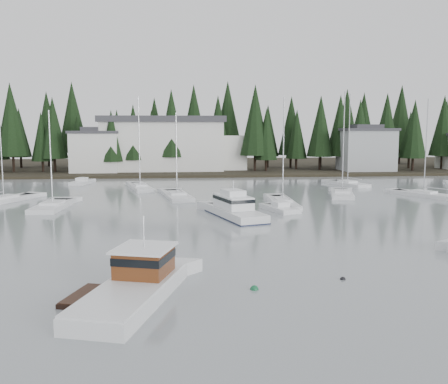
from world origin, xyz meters
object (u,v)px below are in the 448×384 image
object	(u,v)px
sailboat_8	(283,204)
runabout_1	(280,210)
sailboat_0	(4,201)
sailboat_5	(423,196)
sailboat_10	(53,208)
sailboat_6	(347,185)
runabout_3	(82,183)
sailboat_11	(342,195)
house_east_a	(366,149)
house_west	(95,151)
lobster_boat_brown	(133,289)
sailboat_9	(140,188)
sailboat_4	(177,197)
cabin_cruiser_center	(234,211)
harbor_inn	(173,144)

from	to	relation	value
sailboat_8	runabout_1	world-z (taller)	sailboat_8
sailboat_0	sailboat_5	xyz separation A→B (m)	(53.61, 0.48, 0.01)
sailboat_10	sailboat_6	bearing A→B (deg)	-61.46
sailboat_0	sailboat_6	size ratio (longest dim) A/B	0.91
sailboat_10	runabout_3	size ratio (longest dim) A/B	1.91
sailboat_6	sailboat_11	distance (m)	12.98
house_east_a	sailboat_11	distance (m)	37.88
house_west	lobster_boat_brown	xyz separation A→B (m)	(14.03, -73.76, -4.11)
sailboat_8	runabout_1	distance (m)	4.67
sailboat_0	runabout_1	world-z (taller)	sailboat_0
sailboat_0	sailboat_9	distance (m)	19.71
house_east_a	sailboat_11	bearing A→B (deg)	-115.24
sailboat_6	runabout_1	world-z (taller)	sailboat_6
sailboat_4	sailboat_6	distance (m)	29.32
sailboat_6	house_west	bearing A→B (deg)	43.14
sailboat_11	runabout_1	distance (m)	15.69
lobster_boat_brown	sailboat_4	size ratio (longest dim) A/B	0.88
sailboat_5	runabout_1	distance (m)	23.53
sailboat_6	sailboat_8	size ratio (longest dim) A/B	1.13
sailboat_0	sailboat_10	bearing A→B (deg)	-102.47
sailboat_8	sailboat_5	bearing A→B (deg)	-73.60
house_west	lobster_boat_brown	size ratio (longest dim) A/B	0.94
sailboat_11	runabout_3	xyz separation A→B (m)	(-37.44, 17.84, 0.05)
house_west	sailboat_10	distance (m)	42.66
sailboat_5	sailboat_10	xyz separation A→B (m)	(-46.44, -5.94, -0.03)
house_east_a	cabin_cruiser_center	distance (m)	58.48
house_west	harbor_inn	bearing A→B (deg)	12.52
house_west	house_east_a	world-z (taller)	house_east_a
sailboat_0	cabin_cruiser_center	bearing A→B (deg)	-90.65
sailboat_9	runabout_1	xyz separation A→B (m)	(16.82, -21.74, 0.05)
sailboat_4	sailboat_5	xyz separation A→B (m)	(32.55, -1.59, 0.03)
harbor_inn	sailboat_5	xyz separation A→B (m)	(33.55, -39.76, -5.70)
house_west	sailboat_10	xyz separation A→B (m)	(2.15, -42.36, -4.60)
sailboat_4	sailboat_11	xyz separation A→B (m)	(21.94, -0.15, 0.03)
lobster_boat_brown	sailboat_0	bearing A→B (deg)	43.66
lobster_boat_brown	sailboat_5	bearing A→B (deg)	-26.46
house_east_a	sailboat_5	xyz separation A→B (m)	(-5.41, -35.42, -4.82)
sailboat_8	sailboat_10	size ratio (longest dim) A/B	1.15
house_west	sailboat_5	size ratio (longest dim) A/B	0.72
house_east_a	lobster_boat_brown	world-z (taller)	house_east_a
runabout_1	house_west	bearing A→B (deg)	11.76
sailboat_6	sailboat_0	bearing A→B (deg)	87.58
runabout_1	sailboat_11	bearing A→B (deg)	-61.45
sailboat_4	sailboat_9	xyz separation A→B (m)	(-5.54, 10.07, 0.03)
sailboat_5	house_east_a	bearing A→B (deg)	-37.57
sailboat_6	sailboat_11	world-z (taller)	sailboat_6
cabin_cruiser_center	sailboat_4	distance (m)	16.04
sailboat_0	house_west	bearing A→B (deg)	17.03
house_east_a	sailboat_0	xyz separation A→B (m)	(-59.02, -35.90, -4.83)
harbor_inn	sailboat_10	world-z (taller)	harbor_inn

